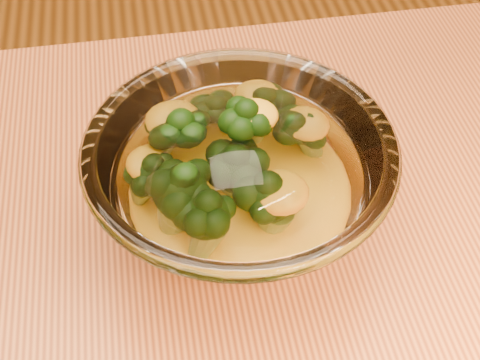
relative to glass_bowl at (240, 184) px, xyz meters
name	(u,v)px	position (x,y,z in m)	size (l,w,h in m)	color
glass_bowl	(240,184)	(0.00, 0.00, 0.00)	(0.22, 0.22, 0.10)	white
cheese_sauce	(240,203)	(0.00, 0.00, -0.02)	(0.12, 0.12, 0.03)	#EAA713
broccoli_heap	(227,163)	(-0.01, 0.01, 0.01)	(0.14, 0.15, 0.08)	black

